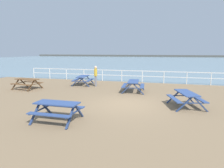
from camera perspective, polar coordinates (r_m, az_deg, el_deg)
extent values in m
cube|color=#846B4C|center=(10.63, 4.06, -6.43)|extent=(30.00, 24.00, 0.20)
cube|color=gray|center=(62.88, 13.41, 6.71)|extent=(142.00, 90.00, 0.01)
cube|color=#4C4C47|center=(105.84, 14.18, 7.72)|extent=(142.00, 6.00, 1.80)
cube|color=white|center=(17.98, 8.87, 3.77)|extent=(23.00, 0.06, 0.06)
cube|color=white|center=(18.03, 8.83, 2.28)|extent=(23.00, 0.05, 0.05)
cylinder|color=white|center=(22.41, -21.88, 2.97)|extent=(0.07, 0.07, 1.05)
cylinder|color=white|center=(21.31, -17.74, 2.90)|extent=(0.07, 0.07, 1.05)
cylinder|color=white|center=(20.34, -13.19, 2.81)|extent=(0.07, 0.07, 1.05)
cylinder|color=white|center=(19.51, -8.22, 2.68)|extent=(0.07, 0.07, 1.05)
cylinder|color=white|center=(18.84, -2.85, 2.53)|extent=(0.07, 0.07, 1.05)
cylinder|color=white|center=(18.34, 2.86, 2.34)|extent=(0.07, 0.07, 1.05)
cylinder|color=white|center=(18.04, 8.82, 2.11)|extent=(0.07, 0.07, 1.05)
cylinder|color=white|center=(17.93, 14.92, 1.86)|extent=(0.07, 0.07, 1.05)
cylinder|color=white|center=(18.03, 21.02, 1.59)|extent=(0.07, 0.07, 1.05)
cylinder|color=white|center=(18.34, 26.98, 1.30)|extent=(0.07, 0.07, 1.05)
cube|color=#334C84|center=(13.70, 6.29, 0.79)|extent=(0.85, 1.85, 0.05)
cube|color=#334C84|center=(13.81, 3.70, -0.37)|extent=(0.41, 1.82, 0.04)
cube|color=#334C84|center=(13.72, 8.85, -0.52)|extent=(0.41, 1.82, 0.04)
cube|color=navy|center=(14.56, 5.01, -0.17)|extent=(0.80, 0.14, 0.79)
cube|color=navy|center=(14.51, 7.96, -0.26)|extent=(0.80, 0.14, 0.79)
cube|color=navy|center=(14.52, 6.49, -0.04)|extent=(1.50, 0.18, 0.04)
cube|color=navy|center=(13.03, 4.36, -1.31)|extent=(0.80, 0.14, 0.79)
cube|color=navy|center=(12.97, 7.66, -1.41)|extent=(0.80, 0.14, 0.79)
cube|color=navy|center=(12.99, 6.01, -1.16)|extent=(1.50, 0.18, 0.04)
cube|color=#334C84|center=(8.25, -15.79, -5.36)|extent=(1.80, 0.71, 0.05)
cube|color=#334C84|center=(8.84, -13.63, -6.28)|extent=(1.80, 0.27, 0.04)
cube|color=#334C84|center=(7.83, -18.04, -8.56)|extent=(1.80, 0.27, 0.04)
cube|color=navy|center=(8.31, -9.67, -7.71)|extent=(0.08, 0.79, 0.79)
cube|color=navy|center=(7.67, -12.05, -9.26)|extent=(0.08, 0.79, 0.79)
cube|color=navy|center=(7.98, -10.82, -8.15)|extent=(0.07, 1.50, 0.04)
cube|color=navy|center=(9.06, -18.72, -6.63)|extent=(0.08, 0.79, 0.79)
cube|color=navy|center=(8.48, -21.56, -7.91)|extent=(0.08, 0.79, 0.79)
cube|color=navy|center=(8.76, -20.10, -6.97)|extent=(0.07, 1.50, 0.04)
cube|color=#334C84|center=(16.58, -8.49, 2.26)|extent=(0.90, 1.87, 0.05)
cube|color=#334C84|center=(16.81, -10.49, 1.27)|extent=(0.46, 1.82, 0.04)
cube|color=#334C84|center=(16.45, -6.40, 1.19)|extent=(0.46, 1.82, 0.04)
cube|color=navy|center=(17.48, -8.89, 1.38)|extent=(0.80, 0.17, 0.79)
cube|color=navy|center=(17.27, -6.51, 1.34)|extent=(0.80, 0.17, 0.79)
cube|color=navy|center=(17.36, -7.71, 1.51)|extent=(1.50, 0.23, 0.04)
cube|color=navy|center=(16.02, -10.56, 0.59)|extent=(0.80, 0.17, 0.79)
cube|color=navy|center=(15.78, -7.99, 0.53)|extent=(0.80, 0.17, 0.79)
cube|color=navy|center=(15.89, -9.29, 0.72)|extent=(1.50, 0.23, 0.04)
cube|color=#334C84|center=(10.56, 20.95, -2.41)|extent=(1.15, 1.92, 0.05)
cube|color=#334C84|center=(10.42, 17.67, -4.07)|extent=(0.73, 1.80, 0.04)
cube|color=#334C84|center=(10.86, 23.91, -3.90)|extent=(0.73, 1.80, 0.04)
cube|color=navy|center=(11.23, 17.62, -3.49)|extent=(0.79, 0.29, 0.79)
cube|color=navy|center=(11.48, 21.19, -3.41)|extent=(0.79, 0.29, 0.79)
cube|color=navy|center=(11.34, 19.44, -3.23)|extent=(1.46, 0.46, 0.04)
cube|color=navy|center=(9.80, 20.41, -5.52)|extent=(0.79, 0.29, 0.79)
cube|color=navy|center=(10.09, 24.41, -5.36)|extent=(0.79, 0.29, 0.79)
cube|color=navy|center=(9.93, 22.46, -5.19)|extent=(1.46, 0.46, 0.04)
cube|color=brown|center=(15.99, -23.64, 1.30)|extent=(1.88, 0.96, 0.05)
cube|color=brown|center=(16.45, -22.00, 0.56)|extent=(1.82, 0.52, 0.04)
cube|color=brown|center=(15.62, -25.22, -0.10)|extent=(1.82, 0.52, 0.04)
cube|color=#50351E|center=(15.75, -20.62, -0.01)|extent=(0.19, 0.80, 0.79)
cube|color=#50351E|center=(15.23, -22.57, -0.44)|extent=(0.19, 0.80, 0.79)
cube|color=#50351E|center=(15.48, -21.59, -0.06)|extent=(0.28, 1.49, 0.04)
cube|color=#50351E|center=(16.86, -24.43, 0.34)|extent=(0.19, 0.80, 0.79)
cube|color=#50351E|center=(16.38, -26.37, -0.05)|extent=(0.19, 0.80, 0.79)
cube|color=#50351E|center=(16.61, -25.40, 0.30)|extent=(0.28, 1.49, 0.04)
cylinder|color=slate|center=(15.81, -4.80, 0.79)|extent=(0.14, 0.14, 0.85)
cylinder|color=slate|center=(15.99, -4.74, 0.89)|extent=(0.14, 0.14, 0.85)
cube|color=gold|center=(15.81, -4.81, 3.40)|extent=(0.30, 0.39, 0.58)
cylinder|color=gold|center=(15.59, -4.87, 3.42)|extent=(0.09, 0.09, 0.52)
cylinder|color=gold|center=(16.02, -4.74, 3.59)|extent=(0.09, 0.09, 0.52)
sphere|color=beige|center=(15.77, -4.83, 4.87)|extent=(0.23, 0.23, 0.23)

